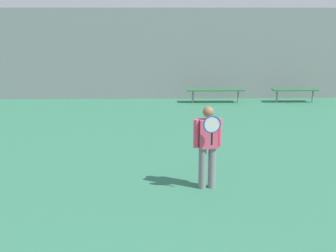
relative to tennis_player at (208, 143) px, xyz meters
name	(u,v)px	position (x,y,z in m)	size (l,w,h in m)	color
tennis_player	(208,143)	(0.00, 0.00, 0.00)	(0.52, 0.43, 1.52)	slate
bench_courtside_far	(216,91)	(1.15, 8.29, -0.41)	(2.01, 0.40, 0.48)	#28663D
bench_adjacent_court	(295,90)	(3.98, 8.29, -0.41)	(1.61, 0.40, 0.48)	#28663D
back_fence	(145,54)	(-1.37, 9.15, 0.80)	(32.78, 0.06, 3.29)	gray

